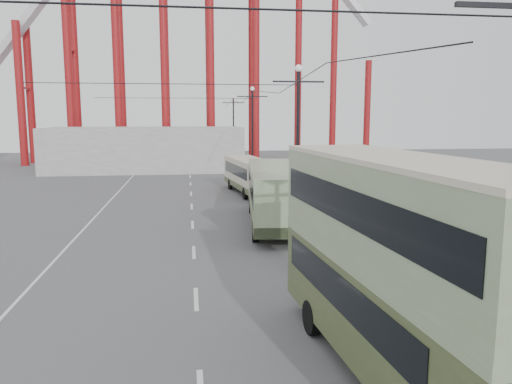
{
  "coord_description": "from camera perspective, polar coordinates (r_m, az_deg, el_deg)",
  "views": [
    {
      "loc": [
        -1.17,
        -12.42,
        6.14
      ],
      "look_at": [
        1.66,
        8.33,
        3.0
      ],
      "focal_mm": 35.0,
      "sensor_mm": 36.0,
      "label": 1
    }
  ],
  "objects": [
    {
      "name": "ground",
      "position": [
        13.91,
        -2.24,
        -17.68
      ],
      "size": [
        160.0,
        160.0,
        0.0
      ],
      "primitive_type": "plane",
      "color": "#545456",
      "rests_on": "ground"
    },
    {
      "name": "road_markings",
      "position": [
        32.7,
        -7.09,
        -2.35
      ],
      "size": [
        12.52,
        120.0,
        0.01
      ],
      "color": "silver",
      "rests_on": "ground"
    },
    {
      "name": "lamp_post_mid",
      "position": [
        31.2,
        4.8,
        5.81
      ],
      "size": [
        3.2,
        0.44,
        9.32
      ],
      "color": "black",
      "rests_on": "ground"
    },
    {
      "name": "lamp_post_far",
      "position": [
        52.88,
        -0.41,
        6.93
      ],
      "size": [
        3.2,
        0.44,
        9.32
      ],
      "color": "black",
      "rests_on": "ground"
    },
    {
      "name": "lamp_post_distant",
      "position": [
        74.74,
        -2.59,
        7.39
      ],
      "size": [
        3.2,
        0.44,
        9.32
      ],
      "color": "black",
      "rests_on": "ground"
    },
    {
      "name": "fairground_shed",
      "position": [
        59.73,
        -12.44,
        4.83
      ],
      "size": [
        22.0,
        10.0,
        5.0
      ],
      "primitive_type": "cube",
      "color": "gray",
      "rests_on": "ground"
    },
    {
      "name": "double_decker_bus",
      "position": [
        11.96,
        15.88,
        -7.25
      ],
      "size": [
        3.18,
        9.97,
        5.27
      ],
      "rotation": [
        0.0,
        0.0,
        0.07
      ],
      "color": "#394525",
      "rests_on": "ground"
    },
    {
      "name": "single_decker_green",
      "position": [
        28.57,
        2.09,
        -0.04
      ],
      "size": [
        3.91,
        12.05,
        3.35
      ],
      "rotation": [
        0.0,
        0.0,
        -0.1
      ],
      "color": "gray",
      "rests_on": "ground"
    },
    {
      "name": "single_decker_cream",
      "position": [
        40.54,
        -0.81,
        2.07
      ],
      "size": [
        3.38,
        9.26,
        2.81
      ],
      "rotation": [
        0.0,
        0.0,
        0.12
      ],
      "color": "beige",
      "rests_on": "ground"
    },
    {
      "name": "pedestrian",
      "position": [
        20.6,
        4.45,
        -6.15
      ],
      "size": [
        0.81,
        0.76,
        1.86
      ],
      "primitive_type": "imported",
      "rotation": [
        0.0,
        0.0,
        3.77
      ],
      "color": "black",
      "rests_on": "ground"
    }
  ]
}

